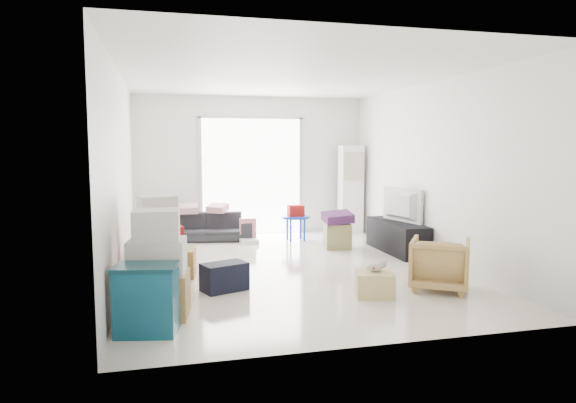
{
  "coord_description": "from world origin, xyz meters",
  "views": [
    {
      "loc": [
        -1.75,
        -6.99,
        1.72
      ],
      "look_at": [
        0.04,
        0.2,
        0.93
      ],
      "focal_mm": 32.0,
      "sensor_mm": 36.0,
      "label": 1
    }
  ],
  "objects_px": {
    "ac_tower": "(351,189)",
    "television": "(397,218)",
    "armchair": "(440,261)",
    "wood_crate": "(374,284)",
    "ottoman": "(337,236)",
    "kids_table": "(296,215)",
    "sofa": "(206,222)",
    "storage_bins": "(147,299)",
    "tv_console": "(397,237)"
  },
  "relations": [
    {
      "from": "ac_tower",
      "to": "television",
      "type": "height_order",
      "value": "ac_tower"
    },
    {
      "from": "armchair",
      "to": "wood_crate",
      "type": "xyz_separation_m",
      "value": [
        -0.87,
        -0.06,
        -0.2
      ]
    },
    {
      "from": "television",
      "to": "armchair",
      "type": "xyz_separation_m",
      "value": [
        -0.5,
        -2.18,
        -0.22
      ]
    },
    {
      "from": "ottoman",
      "to": "wood_crate",
      "type": "distance_m",
      "value": 2.82
    },
    {
      "from": "kids_table",
      "to": "wood_crate",
      "type": "xyz_separation_m",
      "value": [
        -0.03,
        -3.67,
        -0.32
      ]
    },
    {
      "from": "television",
      "to": "armchair",
      "type": "height_order",
      "value": "armchair"
    },
    {
      "from": "sofa",
      "to": "wood_crate",
      "type": "xyz_separation_m",
      "value": [
        1.59,
        -4.09,
        -0.19
      ]
    },
    {
      "from": "ac_tower",
      "to": "television",
      "type": "xyz_separation_m",
      "value": [
        0.05,
        -2.01,
        -0.31
      ]
    },
    {
      "from": "television",
      "to": "storage_bins",
      "type": "xyz_separation_m",
      "value": [
        -3.9,
        -2.86,
        -0.24
      ]
    },
    {
      "from": "tv_console",
      "to": "ottoman",
      "type": "distance_m",
      "value": 1.0
    },
    {
      "from": "ac_tower",
      "to": "wood_crate",
      "type": "height_order",
      "value": "ac_tower"
    },
    {
      "from": "storage_bins",
      "to": "wood_crate",
      "type": "distance_m",
      "value": 2.61
    },
    {
      "from": "kids_table",
      "to": "tv_console",
      "type": "bearing_deg",
      "value": -46.9
    },
    {
      "from": "ottoman",
      "to": "armchair",
      "type": "bearing_deg",
      "value": -82.64
    },
    {
      "from": "ac_tower",
      "to": "sofa",
      "type": "bearing_deg",
      "value": -177.05
    },
    {
      "from": "storage_bins",
      "to": "kids_table",
      "type": "height_order",
      "value": "kids_table"
    },
    {
      "from": "tv_console",
      "to": "storage_bins",
      "type": "distance_m",
      "value": 4.84
    },
    {
      "from": "armchair",
      "to": "storage_bins",
      "type": "height_order",
      "value": "armchair"
    },
    {
      "from": "ac_tower",
      "to": "tv_console",
      "type": "bearing_deg",
      "value": -88.57
    },
    {
      "from": "ac_tower",
      "to": "television",
      "type": "relative_size",
      "value": 1.84
    },
    {
      "from": "television",
      "to": "ac_tower",
      "type": "bearing_deg",
      "value": -11.0
    },
    {
      "from": "television",
      "to": "storage_bins",
      "type": "relative_size",
      "value": 1.47
    },
    {
      "from": "armchair",
      "to": "ottoman",
      "type": "distance_m",
      "value": 2.74
    },
    {
      "from": "storage_bins",
      "to": "kids_table",
      "type": "distance_m",
      "value": 5.0
    },
    {
      "from": "wood_crate",
      "to": "ottoman",
      "type": "bearing_deg",
      "value": 79.31
    },
    {
      "from": "ac_tower",
      "to": "armchair",
      "type": "xyz_separation_m",
      "value": [
        -0.45,
        -4.18,
        -0.53
      ]
    },
    {
      "from": "armchair",
      "to": "storage_bins",
      "type": "relative_size",
      "value": 1.06
    },
    {
      "from": "storage_bins",
      "to": "kids_table",
      "type": "relative_size",
      "value": 0.99
    },
    {
      "from": "sofa",
      "to": "armchair",
      "type": "relative_size",
      "value": 2.5
    },
    {
      "from": "ac_tower",
      "to": "ottoman",
      "type": "height_order",
      "value": "ac_tower"
    },
    {
      "from": "armchair",
      "to": "kids_table",
      "type": "xyz_separation_m",
      "value": [
        -0.84,
        3.61,
        0.12
      ]
    },
    {
      "from": "sofa",
      "to": "storage_bins",
      "type": "bearing_deg",
      "value": -91.63
    },
    {
      "from": "sofa",
      "to": "kids_table",
      "type": "bearing_deg",
      "value": -5.05
    },
    {
      "from": "television",
      "to": "wood_crate",
      "type": "height_order",
      "value": "television"
    },
    {
      "from": "television",
      "to": "kids_table",
      "type": "xyz_separation_m",
      "value": [
        -1.34,
        1.43,
        -0.1
      ]
    },
    {
      "from": "sofa",
      "to": "tv_console",
      "type": "bearing_deg",
      "value": -22.48
    },
    {
      "from": "sofa",
      "to": "storage_bins",
      "type": "height_order",
      "value": "sofa"
    },
    {
      "from": "tv_console",
      "to": "sofa",
      "type": "height_order",
      "value": "sofa"
    },
    {
      "from": "wood_crate",
      "to": "tv_console",
      "type": "bearing_deg",
      "value": 58.51
    },
    {
      "from": "tv_console",
      "to": "sofa",
      "type": "relative_size",
      "value": 0.87
    },
    {
      "from": "ac_tower",
      "to": "sofa",
      "type": "relative_size",
      "value": 1.02
    },
    {
      "from": "ac_tower",
      "to": "sofa",
      "type": "distance_m",
      "value": 2.96
    },
    {
      "from": "television",
      "to": "sofa",
      "type": "bearing_deg",
      "value": 45.45
    },
    {
      "from": "ac_tower",
      "to": "storage_bins",
      "type": "distance_m",
      "value": 6.23
    },
    {
      "from": "television",
      "to": "kids_table",
      "type": "distance_m",
      "value": 1.97
    },
    {
      "from": "sofa",
      "to": "wood_crate",
      "type": "bearing_deg",
      "value": -59.13
    },
    {
      "from": "armchair",
      "to": "ac_tower",
      "type": "bearing_deg",
      "value": -62.48
    },
    {
      "from": "storage_bins",
      "to": "tv_console",
      "type": "bearing_deg",
      "value": 36.24
    },
    {
      "from": "television",
      "to": "tv_console",
      "type": "bearing_deg",
      "value": -0.0
    },
    {
      "from": "storage_bins",
      "to": "wood_crate",
      "type": "relative_size",
      "value": 1.52
    }
  ]
}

